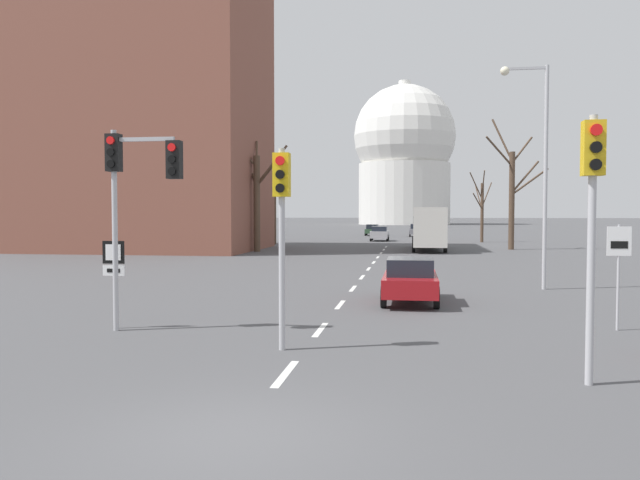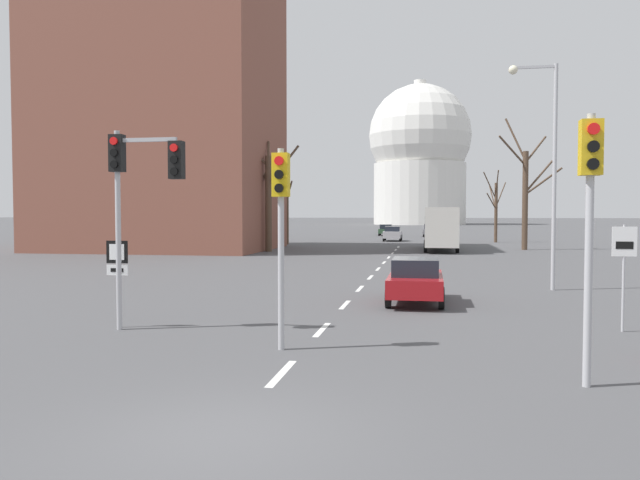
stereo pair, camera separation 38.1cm
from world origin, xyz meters
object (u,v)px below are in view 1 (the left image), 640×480
Objects in this scene: traffic_signal_near_left at (135,179)px; traffic_signal_centre_tall at (282,209)px; speed_limit_sign at (619,259)px; city_bus at (429,225)px; sedan_near_right at (380,233)px; traffic_signal_near_right at (592,197)px; route_sign_post at (114,268)px; street_lamp_right at (538,155)px; sedan_far_left at (410,279)px; sedan_near_left at (372,230)px; sedan_mid_centre at (416,230)px.

traffic_signal_near_left is 4.54m from traffic_signal_centre_tall.
city_bus is (-3.99, 34.97, 0.18)m from speed_limit_sign.
traffic_signal_near_left is 1.26× the size of sedan_near_right.
speed_limit_sign is (2.17, 5.52, -1.46)m from traffic_signal_near_right.
sedan_near_right is (-8.86, 51.37, -1.03)m from speed_limit_sign.
route_sign_post is (-4.92, 1.88, -1.52)m from traffic_signal_centre_tall.
street_lamp_right is 8.15m from sedan_far_left.
route_sign_post is at bearing -140.41° from street_lamp_right.
city_bus is at bearing -78.46° from sedan_near_left.
sedan_near_left is 1.01× the size of sedan_far_left.
traffic_signal_near_right is at bearing -71.95° from sedan_far_left.
traffic_signal_centre_tall is 14.77m from street_lamp_right.
sedan_far_left is at bearing 70.30° from traffic_signal_centre_tall.
traffic_signal_near_right reaches higher than speed_limit_sign.
traffic_signal_centre_tall reaches higher than sedan_far_left.
sedan_near_right is at bearing -106.44° from sedan_mid_centre.
traffic_signal_near_left is 0.58× the size of street_lamp_right.
route_sign_post is at bearing -142.48° from sedan_far_left.
traffic_signal_near_right is 0.54× the size of street_lamp_right.
sedan_near_left is (-2.57, 71.50, -2.36)m from traffic_signal_centre_tall.
sedan_far_left is (-3.18, 9.77, -2.53)m from traffic_signal_near_right.
city_bus reaches higher than route_sign_post.
sedan_mid_centre is at bearing 82.98° from route_sign_post.
speed_limit_sign is 52.14m from sedan_near_right.
speed_limit_sign is 6.92m from sedan_far_left.
route_sign_post is 0.27× the size of street_lamp_right.
sedan_near_right is 17.16m from city_bus.
sedan_near_left is 33.68m from city_bus.
city_bus is (8.33, 36.91, -1.87)m from traffic_signal_near_left.
sedan_mid_centre is 60.71m from sedan_far_left.
sedan_mid_centre is at bearing 92.18° from traffic_signal_near_right.
speed_limit_sign is at bearing -81.04° from sedan_near_left.
city_bus is at bearing 96.50° from speed_limit_sign.
traffic_signal_centre_tall is 1.07× the size of sedan_far_left.
sedan_near_left is (-8.55, 73.47, -2.55)m from traffic_signal_near_right.
traffic_signal_near_right is 74.01m from sedan_near_left.
traffic_signal_centre_tall is 1.06× the size of sedan_near_left.
sedan_far_left is (5.37, -63.70, 0.02)m from sedan_near_left.
traffic_signal_near_left reaches higher than sedan_near_right.
traffic_signal_near_right reaches higher than route_sign_post.
street_lamp_right reaches higher than sedan_near_left.
route_sign_post is 13.17m from speed_limit_sign.
traffic_signal_near_right is at bearing -19.39° from traffic_signal_near_left.
traffic_signal_centre_tall is at bearing -89.25° from sedan_near_right.
route_sign_post is 0.58× the size of sedan_near_right.
route_sign_post is 0.86× the size of speed_limit_sign.
sedan_mid_centre is (3.29, 68.50, -2.29)m from traffic_signal_centre_tall.
traffic_signal_near_left is 9.83m from sedan_far_left.
street_lamp_right is 2.10× the size of sedan_near_left.
traffic_signal_near_left reaches higher than route_sign_post.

